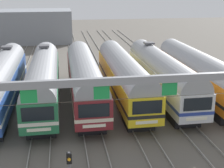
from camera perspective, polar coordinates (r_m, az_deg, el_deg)
The scene contains 11 objects.
ground_plane at distance 32.41m, azimuth -1.39°, elevation -3.06°, with size 160.00×160.00×0.00m, color #5B564F.
track_bed at distance 48.58m, azimuth -4.16°, elevation 4.00°, with size 21.46×70.00×0.15m.
commuter_train_blue at distance 31.85m, azimuth -19.50°, elevation 0.64°, with size 2.88×18.06×5.05m.
commuter_train_green at distance 31.36m, azimuth -12.33°, elevation 1.00°, with size 2.88×18.06×5.05m.
commuter_train_maroon at distance 31.37m, azimuth -5.04°, elevation 1.34°, with size 2.88×18.06×4.77m.
commuter_train_yellow at distance 31.89m, azimuth 2.13°, elevation 1.67°, with size 2.88×18.06×4.77m.
commuter_train_silver at distance 32.89m, azimuth 8.96°, elevation 1.96°, with size 2.88×18.06×5.05m.
commuter_train_orange at distance 34.32m, azimuth 15.32°, elevation 2.20°, with size 2.88×18.06×4.77m.
catenary_gantry at distance 18.11m, azimuth 4.38°, elevation -2.04°, with size 25.19×0.44×6.97m.
yard_signal_mast at distance 17.34m, azimuth -7.72°, elevation -14.85°, with size 0.28×0.35×3.08m.
maintenance_building at distance 68.61m, azimuth -16.36°, elevation 10.01°, with size 21.05×10.00×6.51m, color gray.
Camera 1 is at (-4.10, -30.07, 11.38)m, focal length 50.39 mm.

